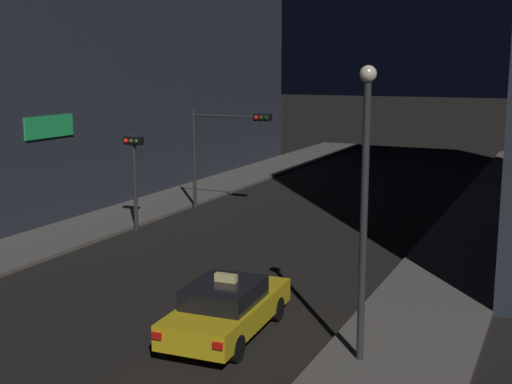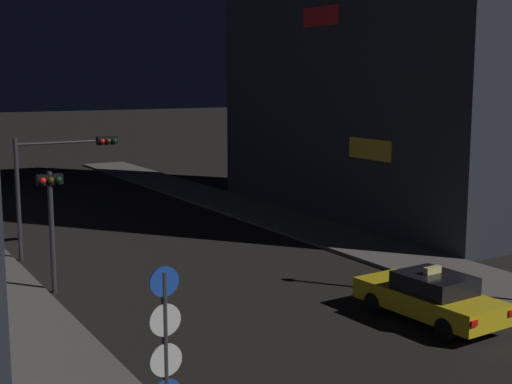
# 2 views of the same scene
# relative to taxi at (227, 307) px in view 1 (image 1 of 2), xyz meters

# --- Properties ---
(sidewalk_left) EXTENTS (3.33, 54.09, 0.13)m
(sidewalk_left) POSITION_rel_taxi_xyz_m (-10.38, 14.39, -0.67)
(sidewalk_left) COLOR #5B5651
(sidewalk_left) RESTS_ON ground_plane
(sidewalk_right) EXTENTS (3.33, 54.09, 0.13)m
(sidewalk_right) POSITION_rel_taxi_xyz_m (4.21, 14.39, -0.67)
(sidewalk_right) COLOR #5B5651
(sidewalk_right) RESTS_ON ground_plane
(taxi) EXTENTS (2.07, 4.55, 1.62)m
(taxi) POSITION_rel_taxi_xyz_m (0.00, 0.00, 0.00)
(taxi) COLOR yellow
(taxi) RESTS_ON ground_plane
(traffic_light_overhead) EXTENTS (4.00, 0.42, 4.67)m
(traffic_light_overhead) POSITION_rel_taxi_xyz_m (-6.88, 12.95, 2.69)
(traffic_light_overhead) COLOR #2D2D33
(traffic_light_overhead) RESTS_ON ground_plane
(traffic_light_left_kerb) EXTENTS (0.80, 0.42, 3.95)m
(traffic_light_left_kerb) POSITION_rel_taxi_xyz_m (-8.47, 8.17, 2.08)
(traffic_light_left_kerb) COLOR #2D2D33
(traffic_light_left_kerb) RESTS_ON ground_plane
(street_lamp_near_block) EXTENTS (0.36, 0.36, 6.52)m
(street_lamp_near_block) POSITION_rel_taxi_xyz_m (3.47, -0.20, 3.23)
(street_lamp_near_block) COLOR #2D2D33
(street_lamp_near_block) RESTS_ON sidewalk_right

